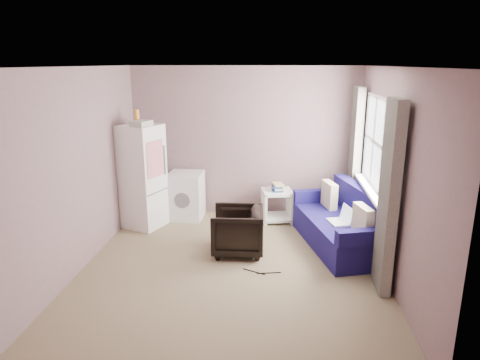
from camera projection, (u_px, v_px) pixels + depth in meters
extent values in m
cube|color=#907D5E|center=(232.00, 268.00, 5.51)|extent=(3.80, 4.20, 0.02)
cube|color=silver|center=(231.00, 66.00, 4.85)|extent=(3.80, 4.20, 0.02)
cube|color=gray|center=(245.00, 142.00, 7.21)|extent=(3.80, 0.02, 2.50)
cube|color=gray|center=(202.00, 244.00, 3.15)|extent=(3.80, 0.02, 2.50)
cube|color=gray|center=(80.00, 170.00, 5.34)|extent=(0.02, 4.20, 2.50)
cube|color=gray|center=(393.00, 177.00, 5.02)|extent=(0.02, 4.20, 2.50)
cube|color=white|center=(379.00, 145.00, 5.63)|extent=(0.01, 1.60, 1.20)
imported|color=black|center=(237.00, 228.00, 5.86)|extent=(0.66, 0.70, 0.70)
cube|color=white|center=(143.00, 177.00, 6.71)|extent=(0.72, 0.72, 1.63)
cube|color=slate|center=(158.00, 192.00, 6.64)|extent=(0.20, 0.49, 0.02)
cube|color=slate|center=(165.00, 160.00, 6.69)|extent=(0.03, 0.03, 0.47)
cube|color=white|center=(155.00, 159.00, 6.47)|extent=(0.15, 0.37, 0.56)
cylinder|color=#FC9D32|center=(137.00, 117.00, 6.53)|extent=(0.10, 0.10, 0.22)
cube|color=beige|center=(141.00, 123.00, 6.35)|extent=(0.33, 0.35, 0.08)
cube|color=white|center=(186.00, 196.00, 7.17)|extent=(0.57, 0.57, 0.78)
cube|color=slate|center=(185.00, 175.00, 7.06)|extent=(0.53, 0.51, 0.05)
cylinder|color=slate|center=(182.00, 200.00, 6.90)|extent=(0.26, 0.03, 0.26)
cube|color=white|center=(277.00, 192.00, 7.00)|extent=(0.55, 0.55, 0.04)
cube|color=white|center=(277.00, 217.00, 7.11)|extent=(0.55, 0.55, 0.04)
cube|color=white|center=(264.00, 206.00, 7.04)|extent=(0.12, 0.47, 0.52)
cube|color=white|center=(290.00, 205.00, 7.08)|extent=(0.12, 0.47, 0.52)
cube|color=navy|center=(277.00, 190.00, 6.99)|extent=(0.19, 0.25, 0.03)
cube|color=#C6B884|center=(278.00, 188.00, 6.98)|extent=(0.21, 0.26, 0.03)
cube|color=navy|center=(277.00, 186.00, 6.98)|extent=(0.18, 0.25, 0.03)
cube|color=#C6B884|center=(278.00, 184.00, 6.96)|extent=(0.21, 0.27, 0.03)
cube|color=navy|center=(339.00, 233.00, 6.10)|extent=(1.27, 1.93, 0.39)
cube|color=navy|center=(363.00, 204.00, 6.05)|extent=(0.63, 1.76, 0.43)
cube|color=navy|center=(369.00, 237.00, 5.21)|extent=(0.84, 0.35, 0.20)
cube|color=navy|center=(319.00, 195.00, 6.83)|extent=(0.84, 0.35, 0.20)
cube|color=beige|center=(363.00, 221.00, 5.46)|extent=(0.22, 0.41, 0.39)
cube|color=beige|center=(329.00, 195.00, 6.55)|extent=(0.22, 0.41, 0.39)
cube|color=white|center=(338.00, 222.00, 5.94)|extent=(0.30, 0.37, 0.02)
cube|color=silver|center=(347.00, 214.00, 5.93)|extent=(0.14, 0.33, 0.21)
cube|color=white|center=(370.00, 190.00, 5.80)|extent=(0.14, 1.70, 0.04)
cube|color=white|center=(374.00, 188.00, 5.79)|extent=(0.02, 1.68, 0.05)
cube|color=white|center=(378.00, 145.00, 5.63)|extent=(0.02, 1.68, 0.05)
cube|color=white|center=(382.00, 98.00, 5.47)|extent=(0.02, 1.68, 0.05)
cube|color=white|center=(394.00, 158.00, 4.86)|extent=(0.02, 0.05, 1.20)
cube|color=white|center=(383.00, 149.00, 5.38)|extent=(0.02, 0.05, 1.20)
cube|color=white|center=(374.00, 141.00, 5.89)|extent=(0.02, 0.05, 1.20)
cube|color=white|center=(366.00, 135.00, 6.40)|extent=(0.02, 0.05, 1.20)
cube|color=beige|center=(389.00, 198.00, 4.71)|extent=(0.12, 0.46, 2.18)
cube|color=beige|center=(355.00, 157.00, 6.78)|extent=(0.12, 0.46, 2.18)
cylinder|color=black|center=(269.00, 273.00, 5.34)|extent=(0.31, 0.06, 0.01)
cylinder|color=black|center=(254.00, 272.00, 5.37)|extent=(0.28, 0.14, 0.01)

